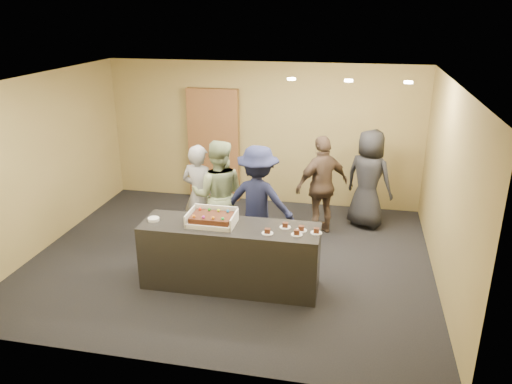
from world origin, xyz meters
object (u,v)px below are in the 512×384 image
sheet_cake (212,217)px  person_brown_extra (322,185)px  cake_box (212,220)px  person_sage_man (218,195)px  person_dark_suit (369,179)px  plate_stack (154,219)px  person_navy_man (258,201)px  storage_cabinet (214,145)px  person_server_grey (200,195)px  serving_counter (230,256)px

sheet_cake → person_brown_extra: 2.40m
cake_box → person_brown_extra: 2.37m
person_sage_man → person_dark_suit: person_sage_man is taller
plate_stack → person_navy_man: size_ratio=0.09×
plate_stack → storage_cabinet: bearing=91.5°
person_server_grey → person_dark_suit: (2.62, 1.27, 0.03)m
sheet_cake → person_sage_man: (-0.24, 1.15, -0.12)m
cake_box → person_sage_man: 1.16m
person_brown_extra → sheet_cake: bearing=18.8°
serving_counter → person_dark_suit: 3.08m
person_navy_man → person_dark_suit: person_navy_man is taller
storage_cabinet → cake_box: size_ratio=3.47×
person_sage_man → storage_cabinet: bearing=-81.0°
serving_counter → cake_box: 0.55m
serving_counter → person_sage_man: (-0.48, 1.15, 0.42)m
cake_box → person_navy_man: person_navy_man is taller
sheet_cake → plate_stack: bearing=-176.7°
storage_cabinet → person_server_grey: size_ratio=1.33×
cake_box → person_sage_man: size_ratio=0.36×
person_brown_extra → person_server_grey: bearing=-14.2°
plate_stack → person_navy_man: person_navy_man is taller
serving_counter → person_server_grey: (-0.80, 1.18, 0.38)m
plate_stack → person_sage_man: 1.33m
plate_stack → person_server_grey: (0.26, 1.22, -0.09)m
cake_box → sheet_cake: cake_box is taller
person_sage_man → person_dark_suit: 2.65m
person_navy_man → person_brown_extra: bearing=-126.7°
person_server_grey → person_dark_suit: person_dark_suit is taller
serving_counter → person_navy_man: 1.12m
person_dark_suit → person_server_grey: bearing=53.4°
storage_cabinet → person_sage_man: 2.14m
storage_cabinet → person_server_grey: storage_cabinet is taller
cake_box → person_navy_man: (0.42, 1.00, -0.08)m
storage_cabinet → person_brown_extra: bearing=-28.2°
cake_box → storage_cabinet: bearing=105.8°
sheet_cake → person_brown_extra: person_brown_extra is taller
person_sage_man → person_navy_man: person_sage_man is taller
serving_counter → cake_box: cake_box is taller
plate_stack → person_brown_extra: 2.95m
serving_counter → plate_stack: bearing=-178.2°
storage_cabinet → person_sage_man: bearing=-72.1°
person_navy_man → person_sage_man: bearing=-5.6°
person_brown_extra → person_navy_man: bearing=9.6°
person_server_grey → person_sage_man: size_ratio=0.95×
plate_stack → person_sage_man: size_ratio=0.09×
person_dark_suit → person_sage_man: bearing=56.9°
sheet_cake → person_navy_man: bearing=67.7°
storage_cabinet → plate_stack: storage_cabinet is taller
plate_stack → person_server_grey: size_ratio=0.09×
plate_stack → person_brown_extra: person_brown_extra is taller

